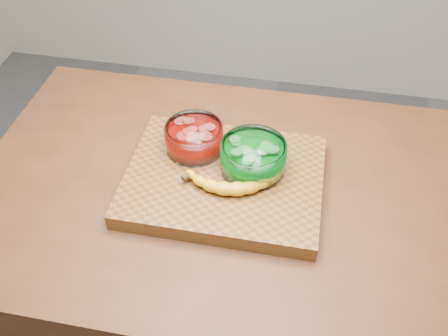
# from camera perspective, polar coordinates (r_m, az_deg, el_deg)

# --- Properties ---
(counter) EXTENTS (1.20, 0.80, 0.90)m
(counter) POSITION_cam_1_polar(r_m,az_deg,el_deg) (1.53, 0.00, -13.67)
(counter) COLOR #4D2917
(counter) RESTS_ON ground
(cutting_board) EXTENTS (0.45, 0.35, 0.04)m
(cutting_board) POSITION_cam_1_polar(r_m,az_deg,el_deg) (1.16, 0.00, -1.40)
(cutting_board) COLOR brown
(cutting_board) RESTS_ON counter
(bowl_red) EXTENTS (0.14, 0.14, 0.06)m
(bowl_red) POSITION_cam_1_polar(r_m,az_deg,el_deg) (1.19, -3.43, 3.45)
(bowl_red) COLOR white
(bowl_red) RESTS_ON cutting_board
(bowl_green) EXTENTS (0.15, 0.15, 0.07)m
(bowl_green) POSITION_cam_1_polar(r_m,az_deg,el_deg) (1.14, 3.35, 1.23)
(bowl_green) COLOR white
(bowl_green) RESTS_ON cutting_board
(banana) EXTENTS (0.25, 0.14, 0.04)m
(banana) POSITION_cam_1_polar(r_m,az_deg,el_deg) (1.12, 1.09, -0.90)
(banana) COLOR gold
(banana) RESTS_ON cutting_board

